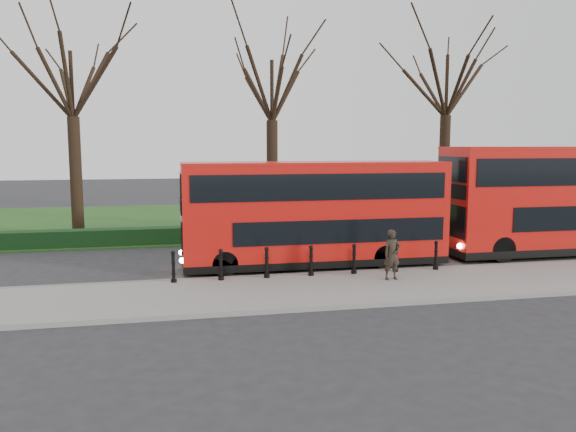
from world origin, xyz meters
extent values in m
plane|color=#28282B|center=(0.00, 0.00, 0.00)|extent=(120.00, 120.00, 0.00)
cube|color=gray|center=(0.00, -3.00, 0.07)|extent=(60.00, 4.00, 0.15)
cube|color=slate|center=(0.00, -1.00, 0.07)|extent=(60.00, 0.25, 0.16)
cube|color=#22511B|center=(0.00, 15.00, 0.03)|extent=(60.00, 18.00, 0.06)
cube|color=black|center=(0.00, 6.80, 0.40)|extent=(60.00, 0.90, 0.80)
cube|color=yellow|center=(0.00, -0.70, 0.01)|extent=(60.00, 0.10, 0.01)
cube|color=yellow|center=(0.00, -0.50, 0.01)|extent=(60.00, 0.10, 0.01)
cylinder|color=black|center=(-8.00, 10.00, 3.00)|extent=(0.60, 0.60, 6.01)
cylinder|color=black|center=(2.00, 10.00, 2.96)|extent=(0.60, 0.60, 5.92)
cylinder|color=black|center=(12.00, 10.00, 3.15)|extent=(0.60, 0.60, 6.30)
cylinder|color=black|center=(-3.33, -1.35, 0.65)|extent=(0.15, 0.15, 1.00)
cylinder|color=black|center=(-1.78, -1.35, 0.65)|extent=(0.15, 0.15, 1.00)
cylinder|color=black|center=(-0.24, -1.35, 0.65)|extent=(0.15, 0.15, 1.00)
cylinder|color=black|center=(1.31, -1.35, 0.65)|extent=(0.15, 0.15, 1.00)
cylinder|color=black|center=(2.86, -1.35, 0.65)|extent=(0.15, 0.15, 1.00)
cylinder|color=black|center=(4.41, -1.35, 0.65)|extent=(0.15, 0.15, 1.00)
cylinder|color=black|center=(5.95, -1.35, 0.65)|extent=(0.15, 0.15, 1.00)
cube|color=red|center=(1.99, 0.76, 2.15)|extent=(9.96, 2.26, 3.67)
cube|color=black|center=(1.99, 0.76, 0.27)|extent=(9.98, 2.28, 0.27)
cube|color=black|center=(2.71, -0.38, 1.49)|extent=(7.97, 0.04, 0.86)
cube|color=black|center=(1.99, -0.38, 3.12)|extent=(9.42, 0.04, 0.95)
cube|color=black|center=(-3.01, 0.76, 2.44)|extent=(0.06, 1.99, 0.50)
cylinder|color=black|center=(-1.54, -0.24, 0.45)|extent=(0.91, 0.27, 0.91)
cylinder|color=black|center=(-1.54, 1.75, 0.45)|extent=(0.91, 0.27, 0.91)
cylinder|color=black|center=(4.43, -0.24, 0.45)|extent=(0.91, 0.27, 0.91)
cylinder|color=black|center=(4.43, 1.75, 0.45)|extent=(0.91, 0.27, 0.91)
cube|color=red|center=(13.45, 1.05, 2.45)|extent=(11.36, 2.58, 4.18)
cube|color=black|center=(13.45, 1.05, 0.31)|extent=(11.38, 2.60, 0.31)
cube|color=black|center=(7.75, 1.05, 2.79)|extent=(0.06, 2.27, 0.57)
cylinder|color=black|center=(9.42, -0.09, 0.52)|extent=(1.03, 0.31, 1.03)
cylinder|color=black|center=(9.42, 2.18, 0.52)|extent=(1.03, 0.31, 1.03)
imported|color=#2B221B|center=(3.81, -2.44, 0.99)|extent=(0.67, 0.49, 1.68)
camera|label=1|loc=(-3.34, -19.71, 4.62)|focal=35.00mm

